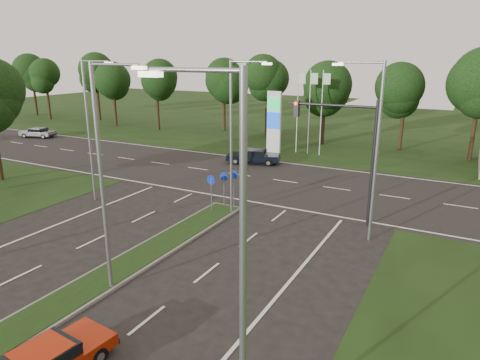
% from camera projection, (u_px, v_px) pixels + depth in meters
% --- Properties ---
extents(verge_far, '(160.00, 50.00, 0.02)m').
position_uv_depth(verge_far, '(364.00, 125.00, 59.30)').
color(verge_far, black).
rests_on(verge_far, ground).
extents(cross_road, '(160.00, 12.00, 0.02)m').
position_uv_depth(cross_road, '(273.00, 180.00, 33.08)').
color(cross_road, black).
rests_on(cross_road, ground).
extents(median_kerb, '(2.00, 26.00, 0.12)m').
position_uv_depth(median_kerb, '(57.00, 307.00, 16.15)').
color(median_kerb, slate).
rests_on(median_kerb, ground).
extents(streetlight_median_near, '(2.53, 0.22, 9.00)m').
position_uv_depth(streetlight_median_near, '(104.00, 170.00, 15.99)').
color(streetlight_median_near, gray).
rests_on(streetlight_median_near, ground).
extents(streetlight_median_far, '(2.53, 0.22, 9.00)m').
position_uv_depth(streetlight_median_far, '(234.00, 131.00, 24.45)').
color(streetlight_median_far, gray).
rests_on(streetlight_median_far, ground).
extents(streetlight_left_far, '(2.53, 0.22, 9.00)m').
position_uv_depth(streetlight_left_far, '(90.00, 124.00, 27.00)').
color(streetlight_left_far, gray).
rests_on(streetlight_left_far, ground).
extents(streetlight_right_far, '(2.53, 0.22, 9.00)m').
position_uv_depth(streetlight_right_far, '(373.00, 143.00, 20.90)').
color(streetlight_right_far, gray).
rests_on(streetlight_right_far, ground).
extents(streetlight_right_near, '(2.53, 0.22, 9.00)m').
position_uv_depth(streetlight_right_near, '(235.00, 256.00, 9.05)').
color(streetlight_right_near, gray).
rests_on(streetlight_right_near, ground).
extents(traffic_signal, '(5.10, 0.42, 7.00)m').
position_uv_depth(traffic_signal, '(350.00, 142.00, 23.44)').
color(traffic_signal, black).
rests_on(traffic_signal, ground).
extents(median_signs, '(1.16, 1.76, 2.38)m').
position_uv_depth(median_signs, '(223.00, 183.00, 26.18)').
color(median_signs, gray).
rests_on(median_signs, ground).
extents(gas_pylon, '(5.80, 1.26, 8.00)m').
position_uv_depth(gas_pylon, '(276.00, 120.00, 41.57)').
color(gas_pylon, silver).
rests_on(gas_pylon, ground).
extents(treeline_far, '(6.00, 6.00, 9.90)m').
position_uv_depth(treeline_far, '(338.00, 80.00, 44.62)').
color(treeline_far, black).
rests_on(treeline_far, ground).
extents(navy_sedan, '(4.90, 3.11, 1.25)m').
position_uv_depth(navy_sedan, '(254.00, 156.00, 37.97)').
color(navy_sedan, black).
rests_on(navy_sedan, ground).
extents(far_car_a, '(4.20, 2.70, 1.12)m').
position_uv_depth(far_car_a, '(38.00, 132.00, 50.22)').
color(far_car_a, gray).
rests_on(far_car_a, ground).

